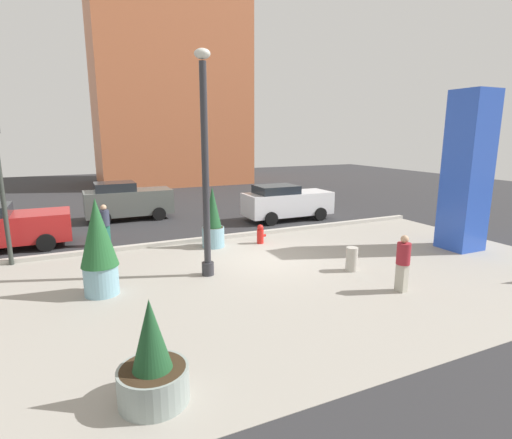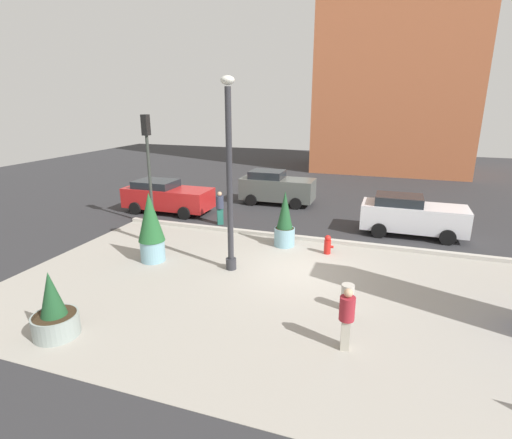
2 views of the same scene
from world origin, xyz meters
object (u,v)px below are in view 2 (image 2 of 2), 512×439
Objects in this scene: potted_plant_mid_plaza at (151,227)px; pedestrian_on_sidewalk at (347,316)px; lamp_post at (230,182)px; potted_plant_near_left at (54,313)px; car_passing_lane at (167,196)px; car_intersection at (276,187)px; traffic_light_far_side at (148,153)px; car_curb_west at (411,215)px; potted_plant_curbside at (285,222)px; concrete_bollard at (347,297)px; pedestrian_crossing at (220,206)px; fire_hydrant at (328,245)px.

pedestrian_on_sidewalk is at bearing -23.52° from potted_plant_mid_plaza.
potted_plant_near_left is (-2.59, -5.16, -2.49)m from lamp_post.
car_passing_lane is 1.11× the size of car_intersection.
car_intersection is at bearing 83.95° from potted_plant_near_left.
traffic_light_far_side reaches higher than car_curb_west.
potted_plant_curbside is at bearing -71.14° from car_intersection.
concrete_bollard is (4.13, -1.50, -2.73)m from lamp_post.
potted_plant_near_left reaches higher than pedestrian_crossing.
concrete_bollard is at bearing -35.74° from car_passing_lane.
traffic_light_far_side is 3.39m from car_passing_lane.
lamp_post is at bearing -62.12° from pedestrian_crossing.
lamp_post is at bearing 160.03° from concrete_bollard.
pedestrian_crossing is 1.02× the size of pedestrian_on_sidewalk.
traffic_light_far_side reaches higher than car_intersection.
car_passing_lane is at bearing -144.39° from car_intersection.
fire_hydrant is at bearing -131.62° from car_curb_west.
pedestrian_on_sidewalk is at bearing -63.31° from potted_plant_curbside.
potted_plant_near_left is 0.67× the size of potted_plant_mid_plaza.
potted_plant_mid_plaza is 0.59× the size of car_curb_west.
fire_hydrant is at bearing -20.02° from car_passing_lane.
lamp_post is 3.49m from potted_plant_mid_plaza.
pedestrian_on_sidewalk is (3.14, -6.24, -0.13)m from potted_plant_curbside.
lamp_post is at bearing 63.37° from potted_plant_near_left.
potted_plant_mid_plaza is at bearing -145.44° from car_curb_west.
pedestrian_crossing is at bearing 89.33° from potted_plant_near_left.
car_curb_west reaches higher than pedestrian_crossing.
traffic_light_far_side is 7.61m from car_intersection.
car_intersection is at bearing 120.51° from fire_hydrant.
lamp_post reaches higher than pedestrian_on_sidewalk.
traffic_light_far_side is 11.94m from car_curb_west.
potted_plant_mid_plaza is 10.90m from car_curb_west.
car_curb_west is (7.04, -3.35, -0.06)m from car_intersection.
potted_plant_mid_plaza is 3.42× the size of fire_hydrant.
pedestrian_on_sidewalk is at bearing -35.64° from traffic_light_far_side.
concrete_bollard is at bearing -27.99° from traffic_light_far_side.
potted_plant_mid_plaza is at bearing -63.47° from car_passing_lane.
lamp_post is 8.61m from car_passing_lane.
lamp_post is 4.03× the size of pedestrian_crossing.
car_intersection is 7.80m from car_curb_west.
potted_plant_curbside is 1.45× the size of pedestrian_on_sidewalk.
pedestrian_crossing is (-3.62, 1.82, -0.11)m from potted_plant_curbside.
traffic_light_far_side is (-8.39, 1.06, 3.02)m from fire_hydrant.
potted_plant_mid_plaza reaches higher than fire_hydrant.
fire_hydrant is 0.48× the size of pedestrian_on_sidewalk.
fire_hydrant is 0.17× the size of car_curb_west.
potted_plant_mid_plaza is at bearing -175.67° from lamp_post.
pedestrian_on_sidewalk is at bearing -100.30° from car_curb_west.
fire_hydrant is 0.16× the size of car_passing_lane.
traffic_light_far_side is at bearing -127.56° from car_intersection.
potted_plant_curbside is at bearing -147.32° from car_curb_west.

